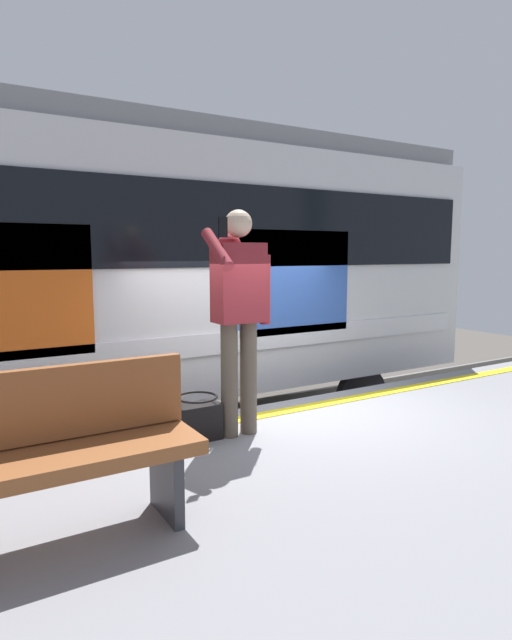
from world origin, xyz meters
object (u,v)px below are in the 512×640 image
at_px(passenger, 238,304).
at_px(handbag, 197,420).
at_px(bench, 36,452).
at_px(train_carriage, 128,261).

height_order(passenger, handbag, passenger).
bearing_deg(handbag, bench, 36.01).
height_order(train_carriage, passenger, train_carriage).
relative_size(train_carriage, passenger, 4.89).
relative_size(passenger, handbag, 4.96).
bearing_deg(train_carriage, handbag, 83.20).
bearing_deg(handbag, train_carriage, -96.80).
bearing_deg(handbag, passenger, 172.18).
height_order(handbag, bench, bench).
relative_size(handbag, bench, 0.22).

